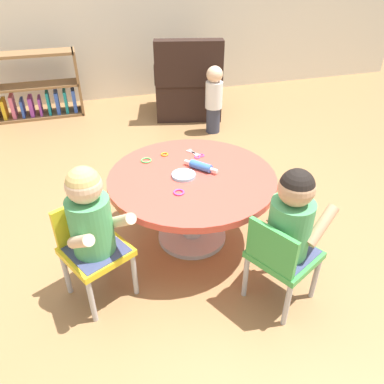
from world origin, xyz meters
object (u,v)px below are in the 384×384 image
object	(u,v)px
craft_table	(192,189)
seated_child_left	(90,215)
toddler_standing	(214,98)
craft_scissors	(197,155)
bookshelf_low	(37,91)
armchair_dark	(188,87)
rolling_pin	(201,166)
child_chair_left	(92,247)
seated_child_right	(292,217)
child_chair_right	(281,257)

from	to	relation	value
craft_table	seated_child_left	xyz separation A→B (m)	(-0.61, -0.31, 0.16)
seated_child_left	toddler_standing	world-z (taller)	seated_child_left
craft_table	craft_scissors	bearing A→B (deg)	65.93
craft_table	bookshelf_low	world-z (taller)	bookshelf_low
armchair_dark	craft_scissors	xyz separation A→B (m)	(-0.51, -1.91, 0.17)
armchair_dark	rolling_pin	size ratio (longest dim) A/B	4.52
craft_table	craft_scissors	distance (m)	0.28
child_chair_left	rolling_pin	world-z (taller)	child_chair_left
seated_child_right	child_chair_left	bearing A→B (deg)	160.19
craft_table	bookshelf_low	bearing A→B (deg)	111.29
toddler_standing	rolling_pin	world-z (taller)	toddler_standing
child_chair_left	toddler_standing	size ratio (longest dim) A/B	0.80
craft_table	toddler_standing	xyz separation A→B (m)	(0.71, 1.56, -0.02)
armchair_dark	craft_scissors	size ratio (longest dim) A/B	6.10
rolling_pin	craft_scissors	size ratio (longest dim) A/B	1.35
seated_child_left	bookshelf_low	distance (m)	2.89
child_chair_right	rolling_pin	bearing A→B (deg)	106.46
craft_table	craft_scissors	xyz separation A→B (m)	(0.11, 0.24, 0.10)
seated_child_right	craft_table	bearing A→B (deg)	116.72
craft_table	child_chair_left	size ratio (longest dim) A/B	1.86
child_chair_right	craft_scissors	size ratio (longest dim) A/B	3.76
bookshelf_low	craft_scissors	distance (m)	2.57
child_chair_left	rolling_pin	size ratio (longest dim) A/B	2.79
bookshelf_low	seated_child_left	bearing A→B (deg)	-82.28
child_chair_left	seated_child_left	xyz separation A→B (m)	(0.02, -0.04, 0.23)
bookshelf_low	rolling_pin	xyz separation A→B (m)	(1.06, -2.50, 0.21)
seated_child_left	seated_child_right	bearing A→B (deg)	-18.17
seated_child_left	bookshelf_low	xyz separation A→B (m)	(-0.39, 2.86, -0.24)
rolling_pin	craft_scissors	bearing A→B (deg)	79.63
craft_table	rolling_pin	world-z (taller)	rolling_pin
seated_child_right	craft_scissors	size ratio (longest dim) A/B	3.58
seated_child_left	rolling_pin	xyz separation A→B (m)	(0.68, 0.36, -0.03)
craft_table	child_chair_left	world-z (taller)	child_chair_left
child_chair_left	seated_child_right	size ratio (longest dim) A/B	1.05
toddler_standing	seated_child_left	bearing A→B (deg)	-125.19
seated_child_left	toddler_standing	size ratio (longest dim) A/B	0.76
rolling_pin	craft_table	bearing A→B (deg)	-145.77
seated_child_left	child_chair_right	size ratio (longest dim) A/B	0.95
seated_child_left	child_chair_right	distance (m)	0.96
bookshelf_low	toddler_standing	distance (m)	1.97
craft_table	toddler_standing	size ratio (longest dim) A/B	1.49
child_chair_left	armchair_dark	bearing A→B (deg)	62.81
child_chair_left	toddler_standing	distance (m)	2.27
seated_child_left	bookshelf_low	world-z (taller)	seated_child_left
seated_child_left	child_chair_left	bearing A→B (deg)	116.51
craft_table	seated_child_right	distance (m)	0.70
craft_table	seated_child_right	size ratio (longest dim) A/B	1.96
bookshelf_low	toddler_standing	bearing A→B (deg)	-30.01
child_chair_left	toddler_standing	bearing A→B (deg)	53.92
toddler_standing	child_chair_right	bearing A→B (deg)	-101.47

